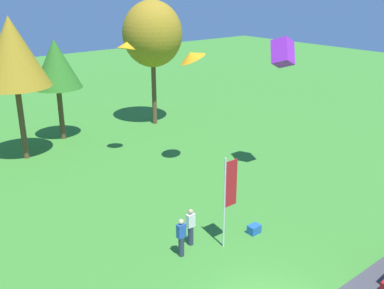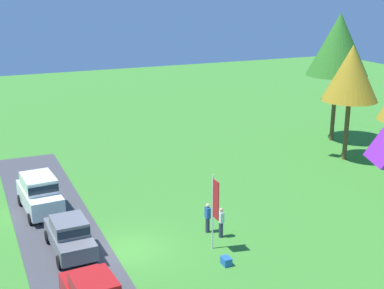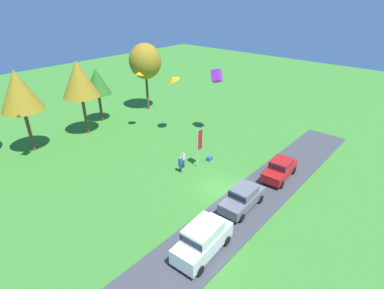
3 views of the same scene
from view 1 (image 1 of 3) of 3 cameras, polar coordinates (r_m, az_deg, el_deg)
name	(u,v)px [view 1 (image 1 of 3)]	position (r m, az deg, el deg)	size (l,w,h in m)	color
person_on_lawn	(181,237)	(18.77, -1.38, -11.69)	(0.36, 0.24, 1.71)	#2D334C
person_beside_suv	(191,227)	(19.49, -0.17, -10.38)	(0.36, 0.24, 1.71)	#2D334C
tree_far_right	(12,53)	(29.33, -21.84, 10.79)	(4.21, 4.21, 8.89)	brown
tree_center_back	(56,64)	(32.67, -16.89, 9.71)	(3.37, 3.37, 7.11)	brown
tree_right_of_center	(152,34)	(34.85, -5.05, 13.77)	(4.50, 4.50, 9.51)	brown
flag_banner	(229,190)	(18.76, 4.69, -5.80)	(0.71, 0.08, 4.10)	silver
cooler_box	(254,229)	(20.83, 7.89, -10.60)	(0.56, 0.40, 0.40)	blue
kite_box_over_trees	(283,52)	(25.18, 11.46, 11.39)	(0.95, 0.95, 1.33)	purple
kite_delta_topmost	(191,56)	(25.44, -0.07, 11.20)	(1.53, 1.53, 0.42)	orange
kite_delta_high_right	(127,45)	(27.07, -8.30, 12.36)	(1.11, 1.11, 0.40)	orange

